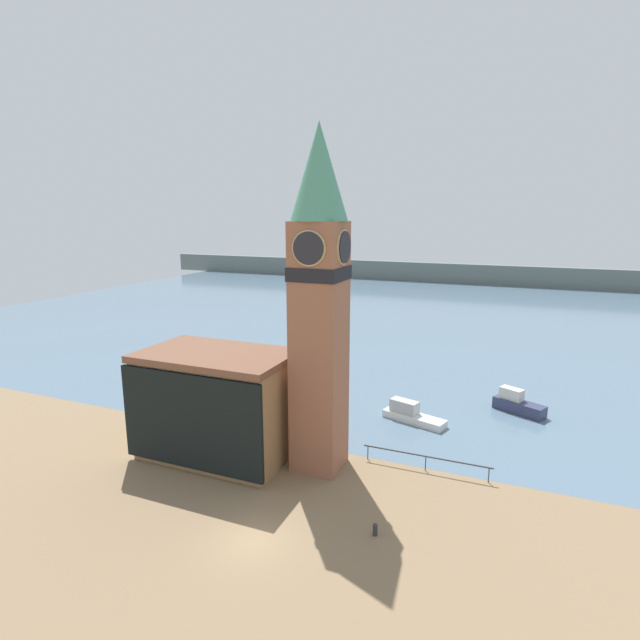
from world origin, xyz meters
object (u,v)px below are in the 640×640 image
boat_near (411,414)px  clock_tower (319,294)px  pier_building (217,404)px  boat_far (517,404)px  mooring_bollard_near (375,529)px

boat_near → clock_tower: bearing=-95.5°
pier_building → boat_far: pier_building is taller
pier_building → mooring_bollard_near: 14.81m
boat_far → mooring_bollard_near: size_ratio=6.37×
pier_building → boat_near: (11.94, 11.41, -3.32)m
boat_near → pier_building: bearing=-119.0°
clock_tower → boat_near: clock_tower is taller
clock_tower → boat_far: bearing=51.2°
pier_building → mooring_bollard_near: size_ratio=15.11×
clock_tower → pier_building: clock_tower is taller
pier_building → boat_near: pier_building is taller
boat_near → mooring_bollard_near: bearing=-67.2°
boat_near → mooring_bollard_near: 16.39m
clock_tower → boat_near: (4.31, 10.25, -11.74)m
clock_tower → mooring_bollard_near: 14.64m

